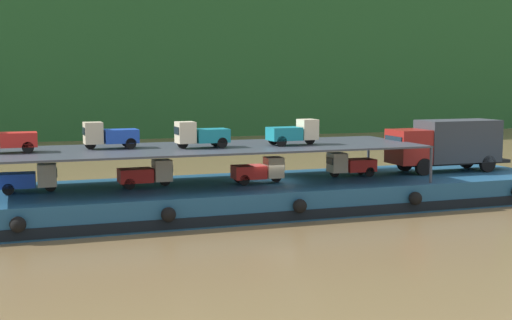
% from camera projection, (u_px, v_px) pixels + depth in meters
% --- Properties ---
extents(ground_plane, '(400.00, 400.00, 0.00)m').
position_uv_depth(ground_plane, '(270.00, 208.00, 37.65)').
color(ground_plane, brown).
extents(cargo_barge, '(32.75, 8.43, 1.50)m').
position_uv_depth(cargo_barge, '(270.00, 195.00, 37.54)').
color(cargo_barge, navy).
rests_on(cargo_barge, ground).
extents(covered_lorry, '(7.86, 2.31, 3.10)m').
position_uv_depth(covered_lorry, '(446.00, 144.00, 41.22)').
color(covered_lorry, maroon).
rests_on(covered_lorry, cargo_barge).
extents(cargo_rack, '(23.55, 7.07, 2.00)m').
position_uv_depth(cargo_rack, '(203.00, 148.00, 36.00)').
color(cargo_rack, '#383D47').
rests_on(cargo_rack, cargo_barge).
extents(mini_truck_lower_stern, '(2.79, 1.28, 1.38)m').
position_uv_depth(mini_truck_lower_stern, '(29.00, 179.00, 33.67)').
color(mini_truck_lower_stern, '#1E47B7').
rests_on(mini_truck_lower_stern, cargo_barge).
extents(mini_truck_lower_aft, '(2.77, 1.24, 1.38)m').
position_uv_depth(mini_truck_lower_aft, '(146.00, 174.00, 35.40)').
color(mini_truck_lower_aft, red).
rests_on(mini_truck_lower_aft, cargo_barge).
extents(mini_truck_lower_mid, '(2.77, 1.25, 1.38)m').
position_uv_depth(mini_truck_lower_mid, '(259.00, 170.00, 36.68)').
color(mini_truck_lower_mid, red).
rests_on(mini_truck_lower_mid, cargo_barge).
extents(mini_truck_lower_fore, '(2.75, 1.21, 1.38)m').
position_uv_depth(mini_truck_lower_fore, '(350.00, 164.00, 39.30)').
color(mini_truck_lower_fore, red).
rests_on(mini_truck_lower_fore, cargo_barge).
extents(mini_truck_upper_stern, '(2.74, 1.20, 1.38)m').
position_uv_depth(mini_truck_upper_stern, '(6.00, 139.00, 33.04)').
color(mini_truck_upper_stern, red).
rests_on(mini_truck_upper_stern, cargo_rack).
extents(mini_truck_upper_mid, '(2.77, 1.26, 1.38)m').
position_uv_depth(mini_truck_upper_mid, '(110.00, 135.00, 35.09)').
color(mini_truck_upper_mid, '#1E47B7').
rests_on(mini_truck_upper_mid, cargo_rack).
extents(mini_truck_upper_fore, '(2.79, 1.28, 1.38)m').
position_uv_depth(mini_truck_upper_fore, '(201.00, 135.00, 35.45)').
color(mini_truck_upper_fore, teal).
rests_on(mini_truck_upper_fore, cargo_rack).
extents(mini_truck_upper_bow, '(2.79, 1.29, 1.38)m').
position_uv_depth(mini_truck_upper_bow, '(294.00, 132.00, 37.03)').
color(mini_truck_upper_bow, teal).
rests_on(mini_truck_upper_bow, cargo_rack).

